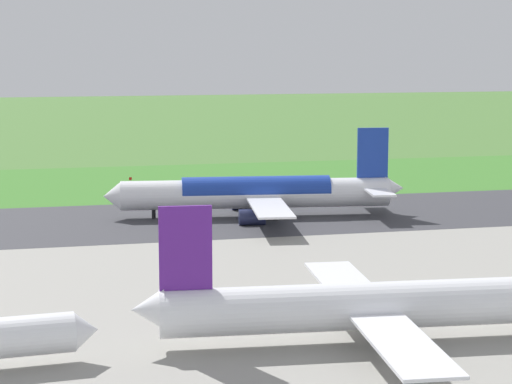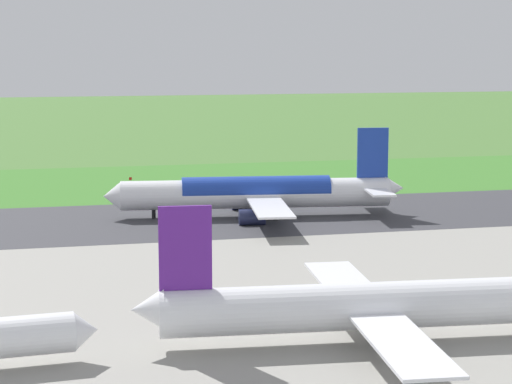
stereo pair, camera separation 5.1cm
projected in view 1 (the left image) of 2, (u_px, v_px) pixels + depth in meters
ground_plane at (200, 219)px, 165.48m from camera, size 800.00×800.00×0.00m
runway_asphalt at (200, 219)px, 165.48m from camera, size 600.00×36.80×0.06m
apron_concrete at (315, 346)px, 96.07m from camera, size 440.00×110.00×0.05m
grass_verge_foreground at (173, 189)px, 199.25m from camera, size 600.00×80.00×0.04m
airliner_main at (258, 193)px, 167.05m from camera, size 54.13×44.40×15.88m
airliner_parked_mid at (376, 305)px, 96.50m from camera, size 51.08×41.83×14.90m
no_stopping_sign at (130, 182)px, 198.45m from camera, size 0.60×0.10×2.69m
traffic_cone_orange at (112, 191)px, 195.03m from camera, size 0.40×0.40×0.55m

